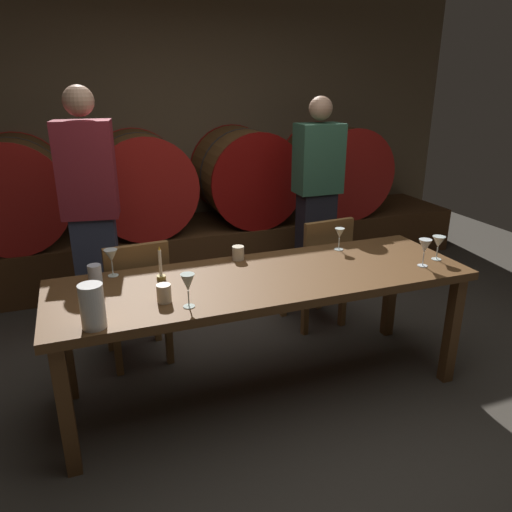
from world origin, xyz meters
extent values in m
plane|color=#3F3A33|center=(0.00, 0.00, 0.00)|extent=(8.09, 8.09, 0.00)
cube|color=brown|center=(0.00, 2.80, 1.37)|extent=(6.22, 0.24, 2.74)
cube|color=#4C2D16|center=(0.00, 2.25, 0.23)|extent=(5.60, 0.90, 0.47)
cylinder|color=brown|center=(-1.57, 2.25, 0.92)|extent=(0.91, 0.80, 0.91)
cylinder|color=#B21C16|center=(-1.57, 1.83, 0.92)|extent=(0.93, 0.03, 0.93)
cylinder|color=#B21C16|center=(-1.57, 2.67, 0.92)|extent=(0.93, 0.03, 0.93)
cylinder|color=#2D2D33|center=(-1.57, 2.25, 0.92)|extent=(0.92, 0.04, 0.92)
cylinder|color=brown|center=(-0.50, 2.25, 0.92)|extent=(0.91, 0.80, 0.91)
cylinder|color=#B21C16|center=(-0.50, 1.83, 0.92)|extent=(0.93, 0.03, 0.93)
cylinder|color=#B21C16|center=(-0.50, 2.67, 0.92)|extent=(0.93, 0.03, 0.93)
cylinder|color=#2D2D33|center=(-0.50, 2.25, 0.92)|extent=(0.92, 0.04, 0.92)
cylinder|color=brown|center=(0.53, 2.25, 0.92)|extent=(0.91, 0.80, 0.91)
cylinder|color=maroon|center=(0.53, 1.83, 0.92)|extent=(0.93, 0.03, 0.93)
cylinder|color=maroon|center=(0.53, 2.67, 0.92)|extent=(0.93, 0.03, 0.93)
cylinder|color=#2D2D33|center=(0.53, 2.25, 0.92)|extent=(0.92, 0.04, 0.92)
cylinder|color=#513319|center=(1.55, 2.25, 0.92)|extent=(0.91, 0.80, 0.91)
cylinder|color=#B21C16|center=(1.55, 1.83, 0.92)|extent=(0.93, 0.03, 0.93)
cylinder|color=#B21C16|center=(1.55, 2.67, 0.92)|extent=(0.93, 0.03, 0.93)
cylinder|color=#2D2D33|center=(1.55, 2.25, 0.92)|extent=(0.92, 0.04, 0.92)
cube|color=brown|center=(-0.11, 0.07, 0.74)|extent=(2.43, 0.77, 0.05)
cube|color=brown|center=(-1.24, -0.26, 0.36)|extent=(0.07, 0.07, 0.71)
cube|color=brown|center=(1.03, -0.26, 0.36)|extent=(0.07, 0.07, 0.71)
cube|color=brown|center=(-1.24, 0.39, 0.36)|extent=(0.07, 0.07, 0.71)
cube|color=brown|center=(1.03, 0.39, 0.36)|extent=(0.07, 0.07, 0.71)
cube|color=brown|center=(-0.78, 0.72, 0.44)|extent=(0.43, 0.43, 0.04)
cube|color=brown|center=(-0.77, 0.54, 0.67)|extent=(0.40, 0.07, 0.42)
cube|color=brown|center=(-0.63, 0.90, 0.21)|extent=(0.05, 0.05, 0.42)
cube|color=brown|center=(-0.97, 0.88, 0.21)|extent=(0.05, 0.05, 0.42)
cube|color=brown|center=(-0.60, 0.56, 0.21)|extent=(0.05, 0.05, 0.42)
cube|color=brown|center=(-0.94, 0.54, 0.21)|extent=(0.05, 0.05, 0.42)
cube|color=brown|center=(0.59, 0.79, 0.44)|extent=(0.43, 0.43, 0.04)
cube|color=brown|center=(0.61, 0.61, 0.67)|extent=(0.40, 0.08, 0.42)
cube|color=brown|center=(0.74, 0.97, 0.21)|extent=(0.05, 0.05, 0.42)
cube|color=brown|center=(0.40, 0.94, 0.21)|extent=(0.05, 0.05, 0.42)
cube|color=brown|center=(0.77, 0.63, 0.21)|extent=(0.05, 0.05, 0.42)
cube|color=brown|center=(0.44, 0.60, 0.21)|extent=(0.05, 0.05, 0.42)
cube|color=#33384C|center=(-0.99, 1.19, 0.46)|extent=(0.33, 0.25, 0.92)
cube|color=maroon|center=(-0.99, 1.19, 1.25)|extent=(0.41, 0.30, 0.66)
sphere|color=tan|center=(-0.99, 1.19, 1.70)|extent=(0.20, 0.20, 0.20)
cube|color=black|center=(0.85, 1.29, 0.46)|extent=(0.30, 0.20, 0.92)
cube|color=#336047|center=(0.85, 1.29, 1.21)|extent=(0.38, 0.24, 0.57)
sphere|color=tan|center=(0.85, 1.29, 1.61)|extent=(0.19, 0.19, 0.19)
cylinder|color=olive|center=(-0.68, 0.22, 0.78)|extent=(0.05, 0.05, 0.02)
cylinder|color=#EDE5CC|center=(-0.68, 0.22, 0.86)|extent=(0.02, 0.02, 0.15)
cone|color=yellow|center=(-0.68, 0.22, 0.95)|extent=(0.01, 0.01, 0.02)
cylinder|color=white|center=(-1.06, -0.24, 0.87)|extent=(0.11, 0.11, 0.21)
cylinder|color=silver|center=(-0.93, 0.38, 0.76)|extent=(0.06, 0.06, 0.00)
cylinder|color=silver|center=(-0.93, 0.38, 0.81)|extent=(0.01, 0.01, 0.08)
cone|color=silver|center=(-0.93, 0.38, 0.89)|extent=(0.08, 0.08, 0.07)
cylinder|color=silver|center=(-0.61, -0.18, 0.76)|extent=(0.06, 0.06, 0.00)
cylinder|color=silver|center=(-0.61, -0.18, 0.81)|extent=(0.01, 0.01, 0.08)
cone|color=silver|center=(-0.61, -0.18, 0.89)|extent=(0.07, 0.07, 0.09)
cylinder|color=silver|center=(0.53, 0.32, 0.76)|extent=(0.06, 0.06, 0.00)
cylinder|color=silver|center=(0.53, 0.32, 0.81)|extent=(0.01, 0.01, 0.08)
cone|color=silver|center=(0.53, 0.32, 0.88)|extent=(0.06, 0.06, 0.07)
cylinder|color=white|center=(0.86, -0.12, 0.76)|extent=(0.06, 0.06, 0.00)
cylinder|color=white|center=(0.86, -0.12, 0.81)|extent=(0.01, 0.01, 0.08)
cone|color=white|center=(0.86, -0.12, 0.89)|extent=(0.08, 0.08, 0.09)
cylinder|color=silver|center=(1.01, -0.06, 0.76)|extent=(0.06, 0.06, 0.00)
cylinder|color=silver|center=(1.01, -0.06, 0.81)|extent=(0.01, 0.01, 0.08)
cone|color=silver|center=(1.01, -0.06, 0.88)|extent=(0.08, 0.08, 0.07)
cylinder|color=silver|center=(-1.03, 0.29, 0.82)|extent=(0.07, 0.07, 0.11)
cylinder|color=beige|center=(-0.71, -0.08, 0.81)|extent=(0.07, 0.07, 0.09)
cylinder|color=beige|center=(-0.16, 0.38, 0.81)|extent=(0.08, 0.08, 0.09)
camera|label=1|loc=(-1.06, -2.36, 1.84)|focal=34.24mm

